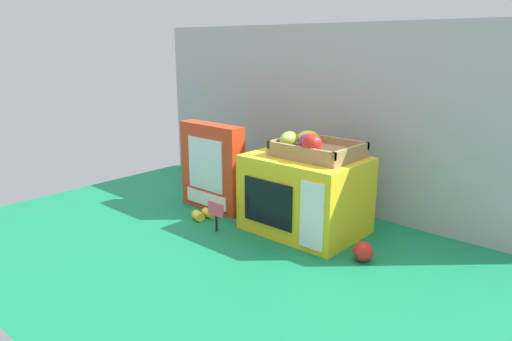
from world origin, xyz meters
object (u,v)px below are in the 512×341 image
object	(u,v)px
toy_microwave	(305,194)
loose_toy_apple	(363,252)
food_groups_crate	(313,148)
price_sign	(216,212)
loose_toy_banana	(208,213)
cookie_set_box	(212,167)

from	to	relation	value
toy_microwave	loose_toy_apple	xyz separation A→B (m)	(0.26, -0.07, -0.10)
food_groups_crate	price_sign	world-z (taller)	food_groups_crate
toy_microwave	loose_toy_banana	bearing A→B (deg)	-158.08
loose_toy_apple	cookie_set_box	bearing A→B (deg)	178.38
cookie_set_box	loose_toy_banana	distance (m)	0.17
cookie_set_box	loose_toy_banana	size ratio (longest dim) A/B	2.44
price_sign	loose_toy_banana	size ratio (longest dim) A/B	0.76
price_sign	loose_toy_apple	world-z (taller)	price_sign
food_groups_crate	loose_toy_banana	bearing A→B (deg)	-156.83
food_groups_crate	loose_toy_apple	xyz separation A→B (m)	(0.25, -0.09, -0.25)
loose_toy_banana	food_groups_crate	bearing A→B (deg)	23.17
cookie_set_box	loose_toy_apple	size ratio (longest dim) A/B	5.60
cookie_set_box	loose_toy_banana	world-z (taller)	cookie_set_box
cookie_set_box	price_sign	size ratio (longest dim) A/B	3.21
loose_toy_banana	price_sign	bearing A→B (deg)	-31.34
toy_microwave	price_sign	size ratio (longest dim) A/B	3.65
toy_microwave	loose_toy_apple	distance (m)	0.29
food_groups_crate	price_sign	bearing A→B (deg)	-136.11
price_sign	food_groups_crate	bearing A→B (deg)	43.89
loose_toy_banana	toy_microwave	bearing A→B (deg)	21.92
food_groups_crate	cookie_set_box	world-z (taller)	food_groups_crate
toy_microwave	cookie_set_box	xyz separation A→B (m)	(-0.38, -0.06, 0.03)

